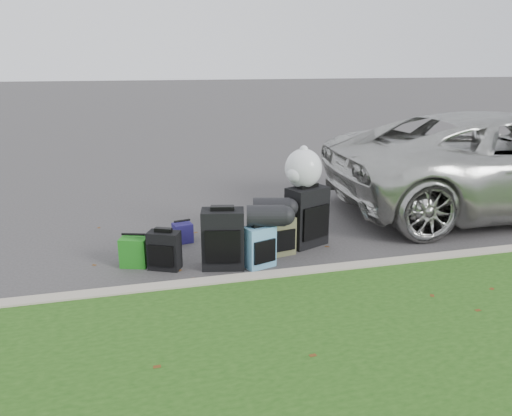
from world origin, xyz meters
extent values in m
plane|color=#383535|center=(0.00, 0.00, 0.00)|extent=(120.00, 120.00, 0.00)
cube|color=#9E937F|center=(0.00, -1.00, 0.07)|extent=(120.00, 0.18, 0.15)
imported|color=#B7B7B2|center=(4.33, 0.85, 0.81)|extent=(6.04, 3.17, 1.62)
cube|color=black|center=(-1.34, -0.22, 0.23)|extent=(0.43, 0.35, 0.47)
cube|color=black|center=(-0.65, -0.35, 0.36)|extent=(0.56, 0.40, 0.72)
cube|color=#46472C|center=(0.14, -0.11, 0.25)|extent=(0.40, 0.29, 0.50)
cube|color=teal|center=(-0.22, -0.44, 0.26)|extent=(0.41, 0.31, 0.51)
cube|color=black|center=(0.59, 0.13, 0.40)|extent=(0.62, 0.50, 0.80)
cube|color=#1D7219|center=(-1.69, -0.02, 0.18)|extent=(0.38, 0.34, 0.36)
cube|color=navy|center=(-1.03, 0.65, 0.13)|extent=(0.29, 0.24, 0.27)
cylinder|color=black|center=(0.03, -0.06, 0.62)|extent=(0.51, 0.35, 0.25)
cylinder|color=black|center=(-0.14, -0.44, 0.64)|extent=(0.51, 0.36, 0.26)
sphere|color=white|center=(0.54, 0.18, 1.05)|extent=(0.50, 0.50, 0.50)
camera|label=1|loc=(-1.68, -5.88, 2.42)|focal=35.00mm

